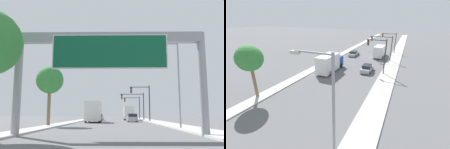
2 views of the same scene
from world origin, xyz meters
The scene contains 12 objects.
sidewalk_right centered at (7.75, 60.00, 0.07)m, with size 3.00×120.00×0.15m.
median_strip_left centered at (-7.25, 60.00, 0.07)m, with size 2.00×120.00×0.15m.
sign_gantry centered at (0.00, 17.90, 5.52)m, with size 13.46×0.73×7.22m.
car_near_center centered at (3.50, 47.96, 0.71)m, with size 1.81×4.21×1.52m.
car_far_left centered at (-3.50, 59.61, 0.65)m, with size 1.89×4.70×1.36m.
truck_box_primary centered at (3.50, 61.20, 1.61)m, with size 2.30×7.03×3.18m.
truck_box_secondary centered at (-3.50, 44.96, 1.81)m, with size 2.50×7.95×3.59m.
traffic_light_near_intersection centered at (5.63, 48.00, 4.50)m, with size 3.81×0.32×6.80m.
traffic_light_mid_block centered at (4.96, 58.00, 4.27)m, with size 5.51×0.32×6.22m.
traffic_light_far_intersection centered at (5.35, 68.00, 4.08)m, with size 4.37×0.32×6.03m.
palm_tree_background centered at (-7.74, 31.21, 5.57)m, with size 3.36×3.36×7.31m.
street_lamp_right centered at (6.48, 26.11, 5.27)m, with size 2.93×0.28×8.87m.
Camera 1 is at (0.41, 0.81, 1.52)m, focal length 40.00 mm.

